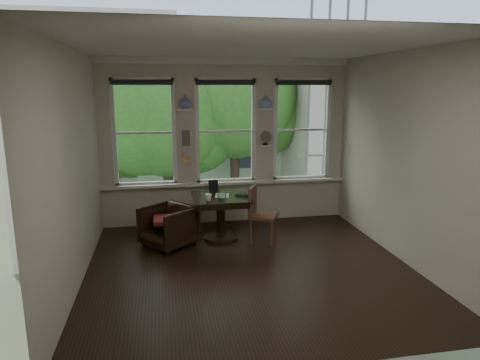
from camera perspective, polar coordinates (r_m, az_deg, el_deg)
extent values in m
plane|color=black|center=(6.15, 1.32, -11.64)|extent=(4.50, 4.50, 0.00)
plane|color=silver|center=(5.64, 1.47, 17.45)|extent=(4.50, 4.50, 0.00)
plane|color=beige|center=(7.90, -1.95, 5.08)|extent=(4.50, 0.00, 4.50)
plane|color=beige|center=(3.59, 8.76, -3.97)|extent=(4.50, 0.00, 4.50)
plane|color=beige|center=(5.69, -21.37, 1.39)|extent=(0.00, 4.50, 4.50)
plane|color=beige|center=(6.54, 21.09, 2.74)|extent=(0.00, 4.50, 4.50)
cube|color=white|center=(7.67, -7.31, 9.27)|extent=(0.26, 0.16, 0.03)
cube|color=white|center=(7.88, 3.41, 9.43)|extent=(0.26, 0.16, 0.03)
cube|color=#59544F|center=(7.74, -7.22, 5.59)|extent=(0.14, 0.06, 0.28)
imported|color=silver|center=(7.66, -7.34, 10.31)|extent=(0.24, 0.24, 0.25)
imported|color=silver|center=(7.88, 3.43, 10.44)|extent=(0.24, 0.24, 0.25)
imported|color=black|center=(6.89, -9.54, -6.13)|extent=(1.02, 1.02, 0.67)
cube|color=maroon|center=(6.86, -9.57, -5.21)|extent=(0.45, 0.45, 0.06)
imported|color=black|center=(6.94, 0.52, -2.12)|extent=(0.39, 0.35, 0.03)
imported|color=white|center=(6.72, -4.24, -2.32)|extent=(0.12, 0.12, 0.10)
imported|color=white|center=(6.72, -2.41, -2.26)|extent=(0.14, 0.14, 0.11)
cube|color=black|center=(7.18, -3.56, -0.86)|extent=(0.17, 0.10, 0.22)
cube|color=silver|center=(7.02, -2.41, -2.07)|extent=(0.27, 0.34, 0.00)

